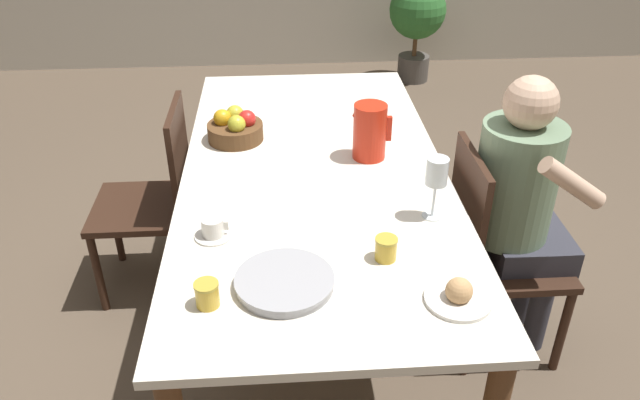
{
  "coord_description": "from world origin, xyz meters",
  "views": [
    {
      "loc": [
        -0.12,
        -2.07,
        1.91
      ],
      "look_at": [
        0.0,
        -0.3,
        0.81
      ],
      "focal_mm": 35.0,
      "sensor_mm": 36.0,
      "label": 1
    }
  ],
  "objects_px": {
    "teacup_across": "(370,125)",
    "jam_jar_red": "(207,293)",
    "chair_person_side": "(493,249)",
    "jam_jar_amber": "(386,248)",
    "bread_plate": "(458,295)",
    "wine_glass_water": "(437,174)",
    "serving_tray": "(285,282)",
    "fruit_bowl": "(235,128)",
    "person_seated": "(522,198)",
    "chair_opposite": "(156,197)",
    "potted_plant": "(417,18)",
    "red_pitcher": "(370,131)",
    "teacup_near_person": "(213,229)"
  },
  "relations": [
    {
      "from": "teacup_across",
      "to": "potted_plant",
      "type": "xyz_separation_m",
      "value": [
        0.75,
        2.55,
        -0.27
      ]
    },
    {
      "from": "person_seated",
      "to": "teacup_near_person",
      "type": "xyz_separation_m",
      "value": [
        -1.12,
        -0.28,
        0.1
      ]
    },
    {
      "from": "serving_tray",
      "to": "potted_plant",
      "type": "height_order",
      "value": "potted_plant"
    },
    {
      "from": "red_pitcher",
      "to": "fruit_bowl",
      "type": "relative_size",
      "value": 0.96
    },
    {
      "from": "chair_opposite",
      "to": "bread_plate",
      "type": "height_order",
      "value": "chair_opposite"
    },
    {
      "from": "chair_person_side",
      "to": "person_seated",
      "type": "xyz_separation_m",
      "value": [
        0.09,
        0.03,
        0.21
      ]
    },
    {
      "from": "wine_glass_water",
      "to": "jam_jar_amber",
      "type": "distance_m",
      "value": 0.32
    },
    {
      "from": "teacup_near_person",
      "to": "jam_jar_red",
      "type": "height_order",
      "value": "jam_jar_red"
    },
    {
      "from": "teacup_across",
      "to": "jam_jar_red",
      "type": "distance_m",
      "value": 1.22
    },
    {
      "from": "chair_person_side",
      "to": "red_pitcher",
      "type": "relative_size",
      "value": 4.05
    },
    {
      "from": "red_pitcher",
      "to": "teacup_across",
      "type": "xyz_separation_m",
      "value": [
        0.04,
        0.23,
        -0.08
      ]
    },
    {
      "from": "serving_tray",
      "to": "bread_plate",
      "type": "xyz_separation_m",
      "value": [
        0.48,
        -0.1,
        0.01
      ]
    },
    {
      "from": "jam_jar_amber",
      "to": "fruit_bowl",
      "type": "distance_m",
      "value": 0.98
    },
    {
      "from": "serving_tray",
      "to": "jam_jar_amber",
      "type": "xyz_separation_m",
      "value": [
        0.31,
        0.11,
        0.03
      ]
    },
    {
      "from": "chair_opposite",
      "to": "teacup_near_person",
      "type": "bearing_deg",
      "value": -155.67
    },
    {
      "from": "teacup_near_person",
      "to": "bread_plate",
      "type": "xyz_separation_m",
      "value": [
        0.7,
        -0.36,
        -0.01
      ]
    },
    {
      "from": "chair_person_side",
      "to": "fruit_bowl",
      "type": "distance_m",
      "value": 1.14
    },
    {
      "from": "teacup_across",
      "to": "jam_jar_amber",
      "type": "xyz_separation_m",
      "value": [
        -0.08,
        -0.89,
        0.01
      ]
    },
    {
      "from": "teacup_near_person",
      "to": "teacup_across",
      "type": "distance_m",
      "value": 0.95
    },
    {
      "from": "jam_jar_red",
      "to": "potted_plant",
      "type": "distance_m",
      "value": 3.86
    },
    {
      "from": "potted_plant",
      "to": "jam_jar_red",
      "type": "bearing_deg",
      "value": -110.35
    },
    {
      "from": "chair_person_side",
      "to": "fruit_bowl",
      "type": "relative_size",
      "value": 3.9
    },
    {
      "from": "serving_tray",
      "to": "jam_jar_amber",
      "type": "height_order",
      "value": "jam_jar_amber"
    },
    {
      "from": "chair_person_side",
      "to": "jam_jar_amber",
      "type": "distance_m",
      "value": 0.73
    },
    {
      "from": "serving_tray",
      "to": "potted_plant",
      "type": "xyz_separation_m",
      "value": [
        1.13,
        3.55,
        -0.26
      ]
    },
    {
      "from": "potted_plant",
      "to": "jam_jar_amber",
      "type": "bearing_deg",
      "value": -103.42
    },
    {
      "from": "chair_person_side",
      "to": "serving_tray",
      "type": "xyz_separation_m",
      "value": [
        -0.81,
        -0.51,
        0.31
      ]
    },
    {
      "from": "potted_plant",
      "to": "wine_glass_water",
      "type": "bearing_deg",
      "value": -101.03
    },
    {
      "from": "chair_opposite",
      "to": "serving_tray",
      "type": "height_order",
      "value": "chair_opposite"
    },
    {
      "from": "wine_glass_water",
      "to": "teacup_across",
      "type": "height_order",
      "value": "wine_glass_water"
    },
    {
      "from": "chair_person_side",
      "to": "teacup_across",
      "type": "height_order",
      "value": "chair_person_side"
    },
    {
      "from": "fruit_bowl",
      "to": "bread_plate",
      "type": "bearing_deg",
      "value": -58.09
    },
    {
      "from": "chair_person_side",
      "to": "red_pitcher",
      "type": "distance_m",
      "value": 0.66
    },
    {
      "from": "person_seated",
      "to": "chair_person_side",
      "type": "bearing_deg",
      "value": -72.6
    },
    {
      "from": "wine_glass_water",
      "to": "teacup_across",
      "type": "xyz_separation_m",
      "value": [
        -0.12,
        0.67,
        -0.13
      ]
    },
    {
      "from": "teacup_near_person",
      "to": "fruit_bowl",
      "type": "xyz_separation_m",
      "value": [
        0.04,
        0.69,
        0.02
      ]
    },
    {
      "from": "wine_glass_water",
      "to": "teacup_across",
      "type": "bearing_deg",
      "value": 99.9
    },
    {
      "from": "chair_person_side",
      "to": "jam_jar_amber",
      "type": "relative_size",
      "value": 11.91
    },
    {
      "from": "serving_tray",
      "to": "jam_jar_amber",
      "type": "distance_m",
      "value": 0.33
    },
    {
      "from": "jam_jar_amber",
      "to": "potted_plant",
      "type": "distance_m",
      "value": 3.55
    },
    {
      "from": "bread_plate",
      "to": "serving_tray",
      "type": "bearing_deg",
      "value": 168.39
    },
    {
      "from": "bread_plate",
      "to": "teacup_across",
      "type": "bearing_deg",
      "value": 94.86
    },
    {
      "from": "potted_plant",
      "to": "chair_person_side",
      "type": "bearing_deg",
      "value": -95.99
    },
    {
      "from": "fruit_bowl",
      "to": "serving_tray",
      "type": "bearing_deg",
      "value": -79.33
    },
    {
      "from": "jam_jar_red",
      "to": "red_pitcher",
      "type": "bearing_deg",
      "value": 56.14
    },
    {
      "from": "jam_jar_red",
      "to": "teacup_near_person",
      "type": "bearing_deg",
      "value": 91.61
    },
    {
      "from": "teacup_across",
      "to": "bread_plate",
      "type": "height_order",
      "value": "bread_plate"
    },
    {
      "from": "wine_glass_water",
      "to": "serving_tray",
      "type": "xyz_separation_m",
      "value": [
        -0.5,
        -0.33,
        -0.15
      ]
    },
    {
      "from": "person_seated",
      "to": "chair_opposite",
      "type": "bearing_deg",
      "value": -107.59
    },
    {
      "from": "chair_opposite",
      "to": "fruit_bowl",
      "type": "bearing_deg",
      "value": -96.89
    }
  ]
}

